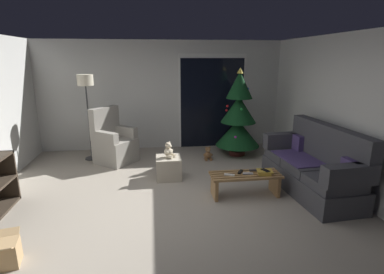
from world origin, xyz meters
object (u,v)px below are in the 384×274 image
Objects in this scene: remote_silver at (248,174)px; teddy_bear_cream at (169,151)px; ottoman at (169,168)px; armchair at (114,143)px; floor_lamp at (86,88)px; remote_white at (229,175)px; christmas_tree at (238,117)px; couch at (314,167)px; coffee_table at (245,181)px; book_stack at (264,172)px; cell_phone at (265,170)px; remote_black at (240,172)px; teddy_bear_chestnut_by_tree at (208,154)px; remote_graphite at (254,170)px.

teddy_bear_cream is at bearing -119.94° from remote_silver.
armchair is at bearing 136.31° from ottoman.
floor_lamp is (-0.51, 0.25, 1.10)m from armchair.
christmas_tree is at bearing 3.84° from remote_white.
christmas_tree is 2.07m from ottoman.
armchair reaches higher than remote_white.
couch is 1.81× the size of coffee_table.
cell_phone is (0.01, -0.01, 0.04)m from book_stack.
remote_black is 1.72m from teddy_bear_chestnut_by_tree.
remote_graphite is at bearing -98.02° from christmas_tree.
remote_black is at bearing 135.82° from coffee_table.
floor_lamp is 2.85m from teddy_bear_chestnut_by_tree.
cell_phone is at bearing -142.15° from remote_graphite.
coffee_table is 0.24m from remote_graphite.
ottoman reaches higher than coffee_table.
remote_graphite is (0.17, 0.10, 0.13)m from coffee_table.
teddy_bear_chestnut_by_tree is at bearing 45.76° from teddy_bear_cream.
remote_white and remote_silver have the same top height.
christmas_tree is 2.71m from armchair.
remote_white is 0.23m from remote_black.
ottoman is at bearing 123.68° from cell_phone.
cell_phone is at bearing 87.10° from remote_silver.
teddy_bear_chestnut_by_tree is (0.88, 0.90, -0.39)m from teddy_bear_cream.
remote_white is 2.75m from armchair.
remote_graphite is 0.55× the size of teddy_bear_chestnut_by_tree.
coffee_table is 0.35m from cell_phone.
coffee_table is at bearing -38.01° from floor_lamp.
ottoman is at bearing -134.72° from teddy_bear_chestnut_by_tree.
remote_white is 1.27m from ottoman.
ottoman is at bearing -119.94° from remote_silver.
ottoman is (-1.59, -1.15, -0.65)m from christmas_tree.
ottoman is 1.54× the size of teddy_bear_cream.
remote_white is 1.81m from teddy_bear_chestnut_by_tree.
remote_black is at bearing -40.38° from remote_white.
cell_phone reaches higher than remote_silver.
couch is 12.76× the size of remote_silver.
teddy_bear_chestnut_by_tree is at bearing -3.89° from armchair.
floor_lamp is at bearing 153.87° from armchair.
cell_phone is (0.12, -0.17, 0.06)m from remote_graphite.
remote_graphite is 1.73m from teddy_bear_chestnut_by_tree.
teddy_bear_chestnut_by_tree is at bearing -163.55° from remote_silver.
coffee_table is 4.23× the size of book_stack.
teddy_bear_chestnut_by_tree is (-0.71, -0.26, -0.73)m from christmas_tree.
remote_white is at bearing -44.48° from armchair.
cell_phone reaches higher than remote_black.
cell_phone is 3.90m from floor_lamp.
christmas_tree is (0.44, 2.01, 0.61)m from coffee_table.
ottoman is at bearing 67.48° from remote_white.
remote_white reaches higher than teddy_bear_chestnut_by_tree.
couch is at bearing 30.49° from remote_black.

